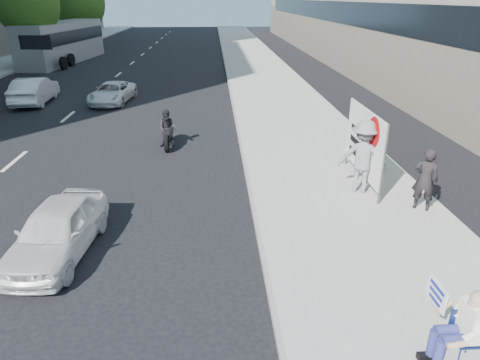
{
  "coord_description": "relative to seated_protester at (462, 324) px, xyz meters",
  "views": [
    {
      "loc": [
        0.48,
        -6.35,
        5.26
      ],
      "look_at": [
        1.07,
        3.32,
        1.1
      ],
      "focal_mm": 32.0,
      "sensor_mm": 36.0,
      "label": 1
    }
  ],
  "objects": [
    {
      "name": "tree_far_e",
      "position": [
        -17.7,
        45.66,
        3.91
      ],
      "size": [
        5.4,
        5.4,
        7.89
      ],
      "color": "#382616",
      "rests_on": "ground"
    },
    {
      "name": "protest_banner",
      "position": [
        0.78,
        6.85,
        0.53
      ],
      "size": [
        0.08,
        3.06,
        2.2
      ],
      "color": "#4C4C4C",
      "rests_on": "near_sidewalk"
    },
    {
      "name": "bus",
      "position": [
        -16.41,
        34.66,
        0.76
      ],
      "size": [
        4.04,
        12.31,
        3.3
      ],
      "rotation": [
        0.0,
        0.0,
        -0.13
      ],
      "color": "gray",
      "rests_on": "ground"
    },
    {
      "name": "white_sedan_far",
      "position": [
        -8.96,
        18.53,
        -0.34
      ],
      "size": [
        2.17,
        4.0,
        1.07
      ],
      "primitive_type": "imported",
      "rotation": [
        0.0,
        0.0,
        -0.11
      ],
      "color": "white",
      "rests_on": "ground"
    },
    {
      "name": "white_sedan_mid",
      "position": [
        -13.06,
        18.68,
        -0.19
      ],
      "size": [
        1.68,
        4.23,
        1.37
      ],
      "primitive_type": "imported",
      "rotation": [
        0.0,
        0.0,
        3.2
      ],
      "color": "silver",
      "rests_on": "ground"
    },
    {
      "name": "near_sidewalk",
      "position": [
        -0.0,
        21.66,
        -0.8
      ],
      "size": [
        5.0,
        120.0,
        0.15
      ],
      "primitive_type": "cube",
      "color": "#9A9790",
      "rests_on": "ground"
    },
    {
      "name": "seated_protester",
      "position": [
        0.0,
        0.0,
        0.0
      ],
      "size": [
        0.83,
        1.12,
        1.31
      ],
      "color": "navy",
      "rests_on": "near_sidewalk"
    },
    {
      "name": "tree_far_d",
      "position": [
        -17.7,
        31.66,
        4.01
      ],
      "size": [
        4.8,
        4.8,
        7.65
      ],
      "color": "#382616",
      "rests_on": "ground"
    },
    {
      "name": "jogger",
      "position": [
        0.56,
        6.21,
        0.31
      ],
      "size": [
        1.53,
        1.22,
        2.06
      ],
      "primitive_type": "imported",
      "rotation": [
        0.0,
        0.0,
        2.74
      ],
      "color": "gray",
      "rests_on": "near_sidewalk"
    },
    {
      "name": "motorcycle",
      "position": [
        -5.29,
        10.96,
        -0.24
      ],
      "size": [
        0.71,
        2.04,
        1.42
      ],
      "rotation": [
        0.0,
        0.0,
        -0.03
      ],
      "color": "black",
      "rests_on": "ground"
    },
    {
      "name": "ground",
      "position": [
        -4.0,
        1.66,
        -0.87
      ],
      "size": [
        160.0,
        160.0,
        0.0
      ],
      "primitive_type": "plane",
      "color": "black",
      "rests_on": "ground"
    },
    {
      "name": "white_sedan_near",
      "position": [
        -7.02,
        3.66,
        -0.29
      ],
      "size": [
        1.71,
        3.55,
        1.17
      ],
      "primitive_type": "imported",
      "rotation": [
        0.0,
        0.0,
        -0.1
      ],
      "color": "silver",
      "rests_on": "ground"
    },
    {
      "name": "pedestrian_woman",
      "position": [
        1.8,
        5.01,
        0.11
      ],
      "size": [
        0.72,
        0.63,
        1.66
      ],
      "primitive_type": "imported",
      "rotation": [
        0.0,
        0.0,
        2.67
      ],
      "color": "black",
      "rests_on": "near_sidewalk"
    }
  ]
}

